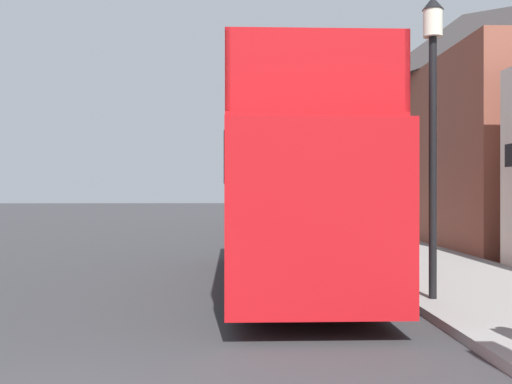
% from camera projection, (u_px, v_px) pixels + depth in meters
% --- Properties ---
extents(ground_plane, '(144.00, 144.00, 0.00)m').
position_uv_depth(ground_plane, '(187.00, 237.00, 25.13)').
color(ground_plane, '#333335').
extents(sidewalk, '(3.70, 108.00, 0.14)m').
position_uv_depth(sidewalk, '(363.00, 241.00, 22.34)').
color(sidewalk, gray).
rests_on(sidewalk, ground_plane).
extents(brick_terrace_rear, '(6.00, 18.74, 9.43)m').
position_uv_depth(brick_terrace_rear, '(462.00, 126.00, 25.33)').
color(brick_terrace_rear, brown).
rests_on(brick_terrace_rear, ground_plane).
extents(tour_bus, '(2.54, 9.75, 4.09)m').
position_uv_depth(tour_bus, '(287.00, 195.00, 12.45)').
color(tour_bus, red).
rests_on(tour_bus, ground_plane).
extents(parked_car_ahead_of_bus, '(1.87, 4.16, 1.50)m').
position_uv_depth(parked_car_ahead_of_bus, '(289.00, 228.00, 20.07)').
color(parked_car_ahead_of_bus, black).
rests_on(parked_car_ahead_of_bus, ground_plane).
extents(lamp_post_nearest, '(0.35, 0.35, 5.05)m').
position_uv_depth(lamp_post_nearest, '(433.00, 92.00, 9.99)').
color(lamp_post_nearest, black).
rests_on(lamp_post_nearest, sidewalk).
extents(lamp_post_second, '(0.35, 0.35, 4.67)m').
position_uv_depth(lamp_post_second, '(352.00, 145.00, 18.28)').
color(lamp_post_second, black).
rests_on(lamp_post_second, sidewalk).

